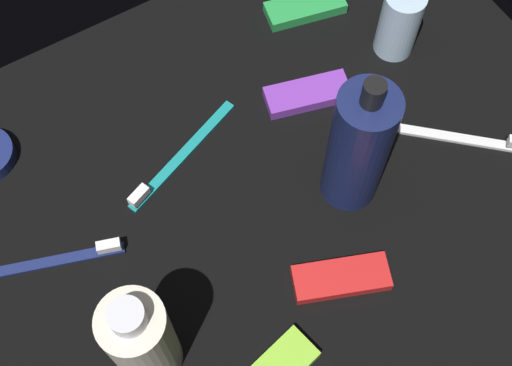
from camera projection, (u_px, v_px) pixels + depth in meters
ground_plane at (256, 197)px, 79.46cm from camera, size 84.00×64.00×1.20cm
lotion_bottle at (358, 148)px, 71.26cm from camera, size 6.44×6.44×20.58cm
bodywash_bottle at (142, 340)px, 63.85cm from camera, size 6.26×6.26×16.81cm
deodorant_stick at (399, 23)px, 84.04cm from camera, size 5.02×5.02×9.37cm
toothbrush_teal at (176, 160)px, 80.23cm from camera, size 17.22×7.61×2.10cm
toothbrush_white at (463, 137)px, 81.58cm from camera, size 14.15×12.97×2.10cm
toothbrush_navy at (52, 260)px, 74.73cm from camera, size 17.41×6.98×2.10cm
snack_bar_red at (341, 278)px, 73.70cm from camera, size 11.14×7.58×1.50cm
snack_bar_green at (305, 8)px, 90.11cm from camera, size 11.03×6.20×1.50cm
snack_bar_purple at (307, 94)px, 84.11cm from camera, size 11.09×6.65×1.50cm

